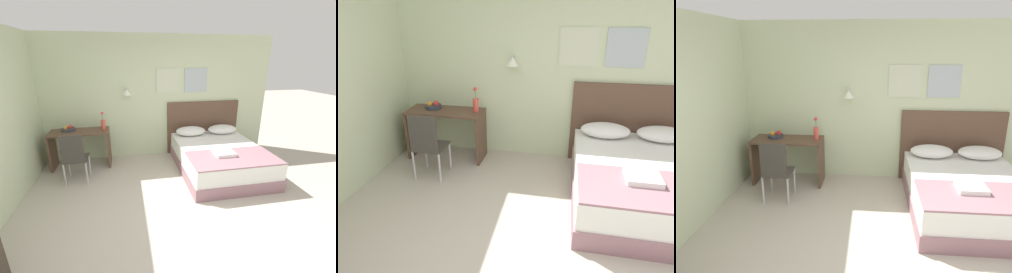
% 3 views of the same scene
% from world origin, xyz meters
% --- Properties ---
extents(ground_plane, '(24.00, 24.00, 0.00)m').
position_xyz_m(ground_plane, '(0.00, 0.00, 0.00)').
color(ground_plane, '#B2A899').
extents(wall_back, '(5.48, 0.31, 2.65)m').
position_xyz_m(wall_back, '(0.01, 2.61, 1.33)').
color(wall_back, beige).
rests_on(wall_back, ground_plane).
extents(bed, '(1.59, 2.02, 0.52)m').
position_xyz_m(bed, '(1.19, 1.51, 0.26)').
color(bed, gray).
rests_on(bed, ground_plane).
extents(headboard, '(1.71, 0.06, 1.22)m').
position_xyz_m(headboard, '(1.19, 2.55, 0.61)').
color(headboard, brown).
rests_on(headboard, ground_plane).
extents(pillow_left, '(0.67, 0.41, 0.19)m').
position_xyz_m(pillow_left, '(0.81, 2.26, 0.61)').
color(pillow_left, white).
rests_on(pillow_left, bed).
extents(pillow_right, '(0.67, 0.41, 0.19)m').
position_xyz_m(pillow_right, '(1.56, 2.26, 0.61)').
color(pillow_right, white).
rests_on(pillow_right, bed).
extents(throw_blanket, '(1.54, 0.81, 0.02)m').
position_xyz_m(throw_blanket, '(1.19, 0.92, 0.53)').
color(throw_blanket, gray).
rests_on(throw_blanket, bed).
extents(folded_towel_near_foot, '(0.35, 0.32, 0.06)m').
position_xyz_m(folded_towel_near_foot, '(1.08, 1.06, 0.57)').
color(folded_towel_near_foot, white).
rests_on(folded_towel_near_foot, throw_blanket).
extents(desk, '(1.16, 0.50, 0.77)m').
position_xyz_m(desk, '(-1.55, 2.21, 0.53)').
color(desk, brown).
rests_on(desk, ground_plane).
extents(desk_chair, '(0.41, 0.41, 0.94)m').
position_xyz_m(desk_chair, '(-1.54, 1.52, 0.54)').
color(desk_chair, '#3D3833').
rests_on(desk_chair, ground_plane).
extents(fruit_bowl, '(0.25, 0.25, 0.12)m').
position_xyz_m(fruit_bowl, '(-1.76, 2.27, 0.81)').
color(fruit_bowl, '#333842').
rests_on(fruit_bowl, desk).
extents(flower_vase, '(0.08, 0.08, 0.37)m').
position_xyz_m(flower_vase, '(-1.07, 2.24, 0.90)').
color(flower_vase, '#D14C42').
rests_on(flower_vase, desk).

